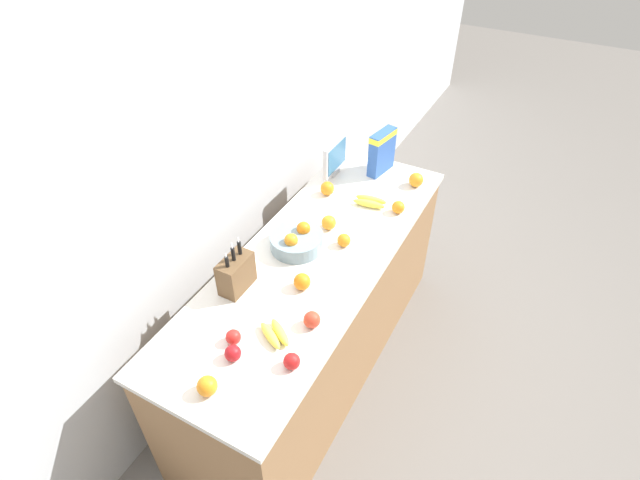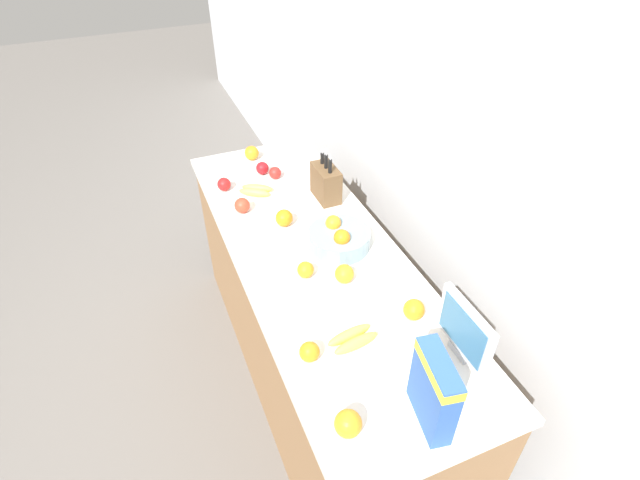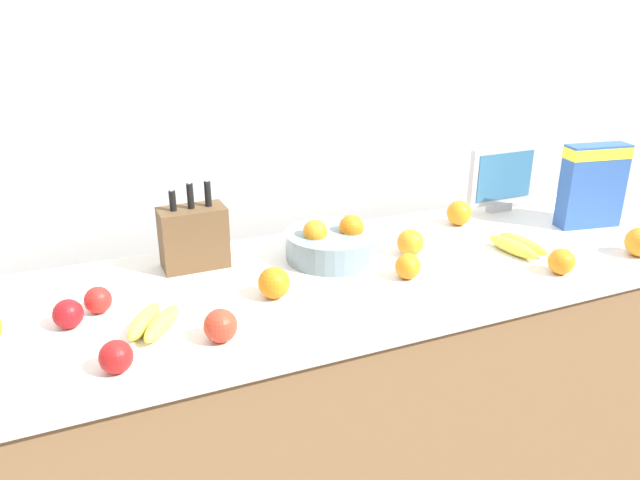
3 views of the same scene
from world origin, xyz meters
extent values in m
plane|color=slate|center=(0.00, 0.00, 0.00)|extent=(14.00, 14.00, 0.00)
cube|color=silver|center=(0.00, 0.56, 1.30)|extent=(9.00, 0.06, 2.60)
cube|color=olive|center=(0.00, 0.00, 0.43)|extent=(2.02, 0.67, 0.86)
cube|color=silver|center=(0.00, 0.00, 0.87)|extent=(2.05, 0.70, 0.03)
cube|color=brown|center=(-0.38, 0.21, 0.97)|extent=(0.18, 0.10, 0.17)
cylinder|color=black|center=(-0.43, 0.21, 1.09)|extent=(0.02, 0.02, 0.05)
cube|color=silver|center=(-0.43, 0.21, 1.12)|extent=(0.01, 0.00, 0.02)
cylinder|color=black|center=(-0.38, 0.21, 1.09)|extent=(0.02, 0.02, 0.07)
cube|color=silver|center=(-0.38, 0.21, 1.14)|extent=(0.01, 0.00, 0.03)
cylinder|color=black|center=(-0.33, 0.21, 1.09)|extent=(0.02, 0.02, 0.07)
cube|color=silver|center=(-0.33, 0.21, 1.14)|extent=(0.01, 0.00, 0.03)
cube|color=#B7B7BC|center=(0.70, 0.25, 0.90)|extent=(0.09, 0.03, 0.03)
cube|color=#B7B7BC|center=(0.70, 0.25, 1.02)|extent=(0.26, 0.02, 0.20)
cube|color=#33668C|center=(0.70, 0.24, 1.02)|extent=(0.22, 0.00, 0.16)
cube|color=#2D56A8|center=(0.87, 0.02, 1.02)|extent=(0.21, 0.10, 0.27)
cube|color=yellow|center=(0.87, 0.02, 1.13)|extent=(0.22, 0.10, 0.04)
cylinder|color=gray|center=(0.00, 0.11, 0.93)|extent=(0.27, 0.27, 0.08)
sphere|color=orange|center=(0.05, 0.10, 0.98)|extent=(0.07, 0.07, 0.07)
sphere|color=orange|center=(-0.06, 0.10, 0.98)|extent=(0.07, 0.07, 0.07)
ellipsoid|color=yellow|center=(-0.53, -0.12, 0.91)|extent=(0.13, 0.16, 0.04)
ellipsoid|color=yellow|center=(-0.56, -0.09, 0.91)|extent=(0.12, 0.16, 0.04)
ellipsoid|color=yellow|center=(0.54, -0.07, 0.91)|extent=(0.07, 0.18, 0.04)
ellipsoid|color=yellow|center=(0.50, -0.07, 0.91)|extent=(0.07, 0.18, 0.04)
sphere|color=#A31419|center=(-0.72, -0.02, 0.92)|extent=(0.07, 0.07, 0.07)
sphere|color=red|center=(-0.65, 0.03, 0.92)|extent=(0.07, 0.07, 0.07)
sphere|color=red|center=(-0.42, -0.21, 0.92)|extent=(0.08, 0.08, 0.08)
sphere|color=red|center=(-0.64, -0.25, 0.92)|extent=(0.07, 0.07, 0.07)
sphere|color=orange|center=(-0.24, -0.06, 0.93)|extent=(0.08, 0.08, 0.08)
sphere|color=orange|center=(0.49, 0.19, 0.93)|extent=(0.08, 0.08, 0.08)
sphere|color=orange|center=(-0.89, -0.02, 0.93)|extent=(0.08, 0.08, 0.08)
sphere|color=orange|center=(0.13, -0.10, 0.92)|extent=(0.07, 0.07, 0.07)
sphere|color=orange|center=(0.21, 0.04, 0.93)|extent=(0.08, 0.08, 0.08)
sphere|color=orange|center=(0.52, -0.24, 0.92)|extent=(0.07, 0.07, 0.07)
sphere|color=orange|center=(0.82, -0.23, 0.93)|extent=(0.09, 0.09, 0.09)
camera|label=1|loc=(-1.65, -0.92, 2.56)|focal=28.00mm
camera|label=2|loc=(1.55, -0.63, 2.29)|focal=28.00mm
camera|label=3|loc=(-0.69, -1.40, 1.61)|focal=35.00mm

